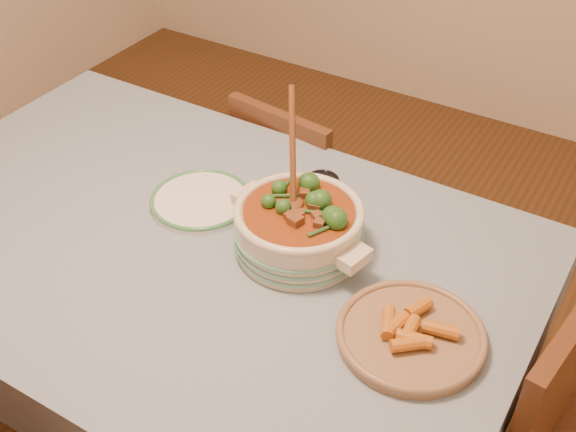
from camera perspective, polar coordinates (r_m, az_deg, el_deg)
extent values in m
plane|color=#452C13|center=(2.35, -6.37, -15.96)|extent=(4.50, 4.50, 0.00)
cube|color=brown|center=(1.82, -7.95, -2.51)|extent=(1.60, 1.00, 0.05)
cube|color=#8097A6|center=(1.80, -8.03, -1.84)|extent=(1.68, 1.08, 0.01)
cylinder|color=brown|center=(2.70, -13.99, 1.93)|extent=(0.07, 0.07, 0.70)
cylinder|color=brown|center=(2.14, 16.42, -10.22)|extent=(0.07, 0.07, 0.70)
cylinder|color=beige|center=(1.71, 0.85, -1.19)|extent=(0.35, 0.35, 0.12)
torus|color=beige|center=(1.67, 0.87, 0.36)|extent=(0.31, 0.31, 0.02)
cube|color=beige|center=(1.62, 5.25, -3.32)|extent=(0.06, 0.09, 0.03)
cube|color=beige|center=(1.79, -3.10, 1.61)|extent=(0.06, 0.09, 0.03)
cylinder|color=maroon|center=(1.68, 0.87, 0.16)|extent=(0.26, 0.26, 0.02)
cylinder|color=white|center=(1.90, -6.91, 1.16)|extent=(0.33, 0.33, 0.02)
torus|color=#3C844C|center=(1.89, -6.93, 1.36)|extent=(0.26, 0.26, 0.01)
cylinder|color=black|center=(1.92, 2.73, 2.37)|extent=(0.09, 0.09, 0.04)
torus|color=black|center=(1.91, 2.75, 2.89)|extent=(0.09, 0.09, 0.01)
cylinder|color=black|center=(1.91, 2.74, 2.68)|extent=(0.07, 0.07, 0.01)
cylinder|color=#8C684D|center=(1.55, 9.65, -9.38)|extent=(0.32, 0.32, 0.02)
torus|color=#8C684D|center=(1.55, 9.70, -9.11)|extent=(0.32, 0.32, 0.02)
cube|color=#552D1A|center=(2.52, 1.76, 1.78)|extent=(0.42, 0.42, 0.04)
cube|color=#552D1A|center=(2.29, -0.71, 3.83)|extent=(0.38, 0.08, 0.40)
cylinder|color=#552D1A|center=(2.68, 6.52, -1.35)|extent=(0.04, 0.04, 0.40)
cylinder|color=#552D1A|center=(2.82, 1.02, 1.24)|extent=(0.04, 0.04, 0.40)
cylinder|color=#552D1A|center=(2.47, 2.43, -5.12)|extent=(0.04, 0.04, 0.40)
cylinder|color=#552D1A|center=(2.62, -3.27, -2.11)|extent=(0.04, 0.04, 0.40)
cube|color=#552D1A|center=(1.69, 20.25, -12.72)|extent=(0.09, 0.41, 0.44)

